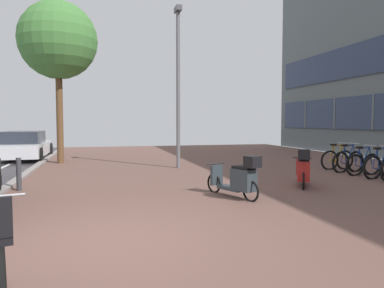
% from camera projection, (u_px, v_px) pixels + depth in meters
% --- Properties ---
extents(ground, '(21.00, 40.00, 0.13)m').
position_uv_depth(ground, '(208.00, 235.00, 5.48)').
color(ground, '#302C30').
extents(bicycle_rack_03, '(1.43, 0.48, 1.01)m').
position_uv_depth(bicycle_rack_03, '(381.00, 167.00, 10.78)').
color(bicycle_rack_03, black).
rests_on(bicycle_rack_03, ground).
extents(bicycle_rack_04, '(1.38, 0.48, 0.98)m').
position_uv_depth(bicycle_rack_04, '(363.00, 164.00, 11.47)').
color(bicycle_rack_04, black).
rests_on(bicycle_rack_04, ground).
extents(bicycle_rack_05, '(1.39, 0.48, 1.01)m').
position_uv_depth(bicycle_rack_05, '(348.00, 162.00, 12.16)').
color(bicycle_rack_05, black).
rests_on(bicycle_rack_05, ground).
extents(bicycle_rack_06, '(1.32, 0.48, 0.98)m').
position_uv_depth(bicycle_rack_06, '(337.00, 160.00, 12.87)').
color(bicycle_rack_06, black).
rests_on(bicycle_rack_06, ground).
extents(scooter_near, '(0.88, 1.59, 0.99)m').
position_uv_depth(scooter_near, '(239.00, 178.00, 7.98)').
color(scooter_near, black).
rests_on(scooter_near, ground).
extents(scooter_mid, '(1.04, 1.54, 1.02)m').
position_uv_depth(scooter_mid, '(303.00, 169.00, 9.38)').
color(scooter_mid, black).
rests_on(scooter_mid, ground).
extents(parked_car_far, '(1.96, 4.33, 1.26)m').
position_uv_depth(parked_car_far, '(24.00, 146.00, 16.41)').
color(parked_car_far, silver).
rests_on(parked_car_far, ground).
extents(lamp_post, '(0.20, 0.52, 5.78)m').
position_uv_depth(lamp_post, '(178.00, 79.00, 13.12)').
color(lamp_post, slate).
rests_on(lamp_post, ground).
extents(street_tree, '(3.08, 3.08, 6.47)m').
position_uv_depth(street_tree, '(58.00, 41.00, 14.52)').
color(street_tree, brown).
rests_on(street_tree, ground).
extents(bollard_far, '(0.12, 0.12, 0.80)m').
position_uv_depth(bollard_far, '(19.00, 174.00, 8.88)').
color(bollard_far, '#38383D').
rests_on(bollard_far, ground).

